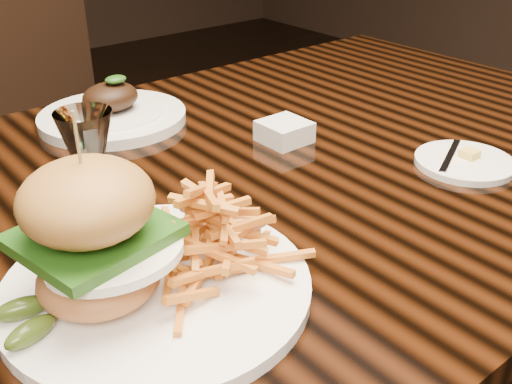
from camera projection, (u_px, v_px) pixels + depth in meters
dining_table at (220, 226)px, 0.88m from camera, size 1.60×0.90×0.75m
burger_plate at (152, 245)px, 0.59m from camera, size 0.32×0.32×0.21m
side_saucer at (464, 162)px, 0.89m from camera, size 0.14×0.14×0.02m
ramekin at (284, 132)px, 0.96m from camera, size 0.08×0.08×0.03m
wine_glass at (88, 151)px, 0.64m from camera, size 0.06×0.06×0.17m
far_dish at (112, 113)px, 1.03m from camera, size 0.25×0.25×0.08m
chair_far at (53, 124)px, 1.60m from camera, size 0.56×0.57×0.95m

